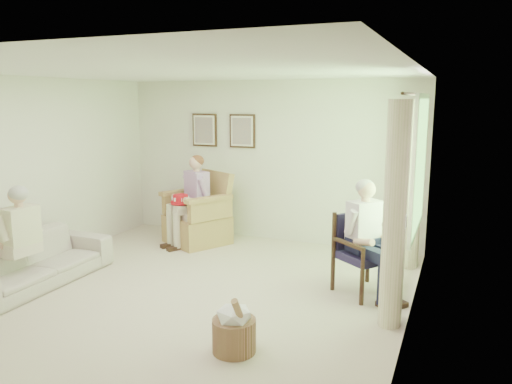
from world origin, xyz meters
TOP-DOWN VIEW (x-y plane):
  - floor at (0.00, 0.00)m, footprint 5.50×5.50m
  - back_wall at (0.00, 2.75)m, footprint 5.00×0.04m
  - left_wall at (-2.50, 0.00)m, footprint 0.04×5.50m
  - right_wall at (2.50, 0.00)m, footprint 0.04×5.50m
  - ceiling at (0.00, 0.00)m, footprint 5.00×5.50m
  - window at (2.46, 1.20)m, footprint 0.13×2.50m
  - curtain_left at (2.33, 0.22)m, footprint 0.34×0.34m
  - curtain_right at (2.33, 2.18)m, footprint 0.34×0.34m
  - framed_print_left at (-1.15, 2.71)m, footprint 0.45×0.05m
  - framed_print_right at (-0.45, 2.71)m, footprint 0.45×0.05m
  - wicker_armchair at (-0.96, 2.10)m, footprint 0.90×0.89m
  - wood_armchair at (1.94, 1.04)m, footprint 0.61×0.57m
  - sofa at (-1.95, -0.37)m, footprint 2.08×0.81m
  - person_wicker at (-0.96, 1.95)m, footprint 0.40×0.63m
  - person_dark at (1.94, 0.89)m, footprint 0.40×0.62m
  - person_sofa at (-1.95, -0.58)m, footprint 0.42×0.62m
  - red_hat at (-1.09, 1.78)m, footprint 0.31×0.31m
  - hatbox at (1.09, -0.94)m, footprint 0.54×0.54m

SIDE VIEW (x-z plane):
  - floor at x=0.00m, z-range 0.00..0.00m
  - hatbox at x=1.09m, z-range -0.07..0.53m
  - sofa at x=-1.95m, z-range 0.00..0.61m
  - wicker_armchair at x=-0.96m, z-range -0.21..0.94m
  - wood_armchair at x=1.94m, z-range 0.05..0.99m
  - person_sofa at x=-1.95m, z-range 0.09..1.36m
  - red_hat at x=-1.09m, z-range 0.68..0.82m
  - person_dark at x=1.94m, z-range 0.11..1.47m
  - person_wicker at x=-0.96m, z-range 0.13..1.53m
  - curtain_left at x=2.33m, z-range 0.00..2.30m
  - curtain_right at x=2.33m, z-range 0.00..2.30m
  - back_wall at x=0.00m, z-range 0.00..2.60m
  - left_wall at x=-2.50m, z-range 0.00..2.60m
  - right_wall at x=2.50m, z-range 0.00..2.60m
  - window at x=2.46m, z-range 0.77..2.40m
  - framed_print_left at x=-1.15m, z-range 1.51..2.06m
  - framed_print_right at x=-0.45m, z-range 1.51..2.06m
  - ceiling at x=0.00m, z-range 2.59..2.61m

